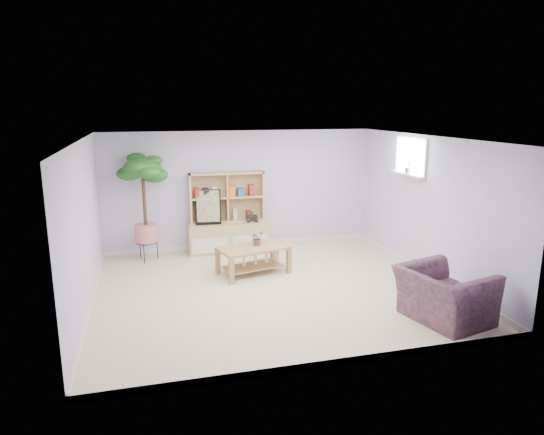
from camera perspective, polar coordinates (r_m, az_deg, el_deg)
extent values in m
cube|color=beige|center=(7.89, -0.05, -8.39)|extent=(5.50, 5.00, 0.01)
cube|color=white|center=(7.36, -0.05, 9.28)|extent=(5.50, 5.00, 0.01)
cube|color=silver|center=(9.93, -3.73, 3.25)|extent=(5.50, 0.01, 2.40)
cube|color=silver|center=(5.25, 6.96, -5.75)|extent=(5.50, 0.01, 2.40)
cube|color=silver|center=(7.35, -21.26, -1.09)|extent=(0.01, 5.00, 2.40)
cube|color=silver|center=(8.64, 17.88, 1.17)|extent=(0.01, 5.00, 2.40)
cube|color=white|center=(9.02, 15.62, 4.90)|extent=(0.14, 1.00, 0.04)
imported|color=#175421|center=(8.52, -1.78, -2.42)|extent=(0.30, 0.30, 0.26)
imported|color=#141440|center=(7.06, 19.64, -8.22)|extent=(1.21, 1.32, 0.83)
imported|color=#205F17|center=(8.99, 15.74, 5.76)|extent=(0.15, 0.13, 0.24)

